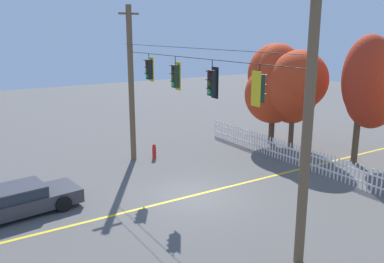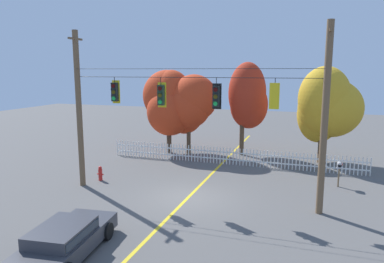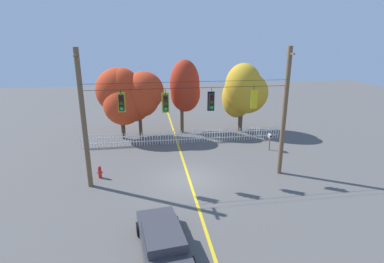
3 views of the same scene
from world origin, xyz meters
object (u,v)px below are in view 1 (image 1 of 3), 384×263
(traffic_signal_westbound_side, at_px, (149,69))
(traffic_signal_northbound_secondary, at_px, (176,76))
(parked_car, at_px, (17,200))
(traffic_signal_northbound_primary, at_px, (212,83))
(fire_hydrant, at_px, (154,151))
(autumn_oak_far_east, at_px, (370,86))
(traffic_signal_eastbound_side, at_px, (259,88))
(autumn_maple_near_fence, at_px, (275,83))
(autumn_maple_mid, at_px, (294,87))

(traffic_signal_westbound_side, xyz_separation_m, traffic_signal_northbound_secondary, (2.54, 0.00, -0.10))
(traffic_signal_northbound_secondary, distance_m, parked_car, 8.11)
(traffic_signal_northbound_primary, height_order, fire_hydrant, traffic_signal_northbound_primary)
(parked_car, bearing_deg, traffic_signal_northbound_secondary, 84.12)
(traffic_signal_northbound_secondary, height_order, autumn_oak_far_east, autumn_oak_far_east)
(traffic_signal_northbound_primary, bearing_deg, parked_car, -117.16)
(traffic_signal_westbound_side, distance_m, traffic_signal_eastbound_side, 7.95)
(traffic_signal_northbound_primary, height_order, autumn_maple_near_fence, autumn_maple_near_fence)
(traffic_signal_westbound_side, height_order, autumn_maple_mid, autumn_maple_mid)
(traffic_signal_westbound_side, distance_m, fire_hydrant, 5.17)
(autumn_oak_far_east, distance_m, fire_hydrant, 11.95)
(autumn_oak_far_east, xyz_separation_m, parked_car, (-3.19, -16.87, -3.57))
(traffic_signal_eastbound_side, xyz_separation_m, autumn_maple_near_fence, (-8.63, 9.00, -1.29))
(traffic_signal_westbound_side, relative_size, autumn_oak_far_east, 0.20)
(autumn_maple_near_fence, height_order, parked_car, autumn_maple_near_fence)
(traffic_signal_eastbound_side, height_order, autumn_maple_near_fence, autumn_maple_near_fence)
(traffic_signal_northbound_secondary, xyz_separation_m, autumn_maple_near_fence, (-3.22, 8.98, -1.20))
(traffic_signal_northbound_primary, bearing_deg, autumn_maple_near_fence, 123.71)
(autumn_maple_near_fence, xyz_separation_m, autumn_oak_far_east, (5.72, 1.15, 0.33))
(autumn_maple_mid, xyz_separation_m, fire_hydrant, (-2.63, -7.99, -3.35))
(autumn_maple_near_fence, bearing_deg, autumn_oak_far_east, 11.34)
(autumn_maple_mid, bearing_deg, parked_car, -86.43)
(traffic_signal_eastbound_side, relative_size, fire_hydrant, 1.61)
(traffic_signal_northbound_secondary, xyz_separation_m, fire_hydrant, (-4.31, 1.05, -4.64))
(traffic_signal_northbound_secondary, xyz_separation_m, autumn_oak_far_east, (2.49, 10.13, -0.88))
(traffic_signal_northbound_primary, distance_m, traffic_signal_eastbound_side, 2.64)
(traffic_signal_northbound_primary, relative_size, autumn_maple_mid, 0.25)
(traffic_signal_eastbound_side, distance_m, autumn_maple_mid, 11.59)
(traffic_signal_westbound_side, bearing_deg, traffic_signal_northbound_secondary, 0.01)
(autumn_maple_mid, relative_size, fire_hydrant, 7.12)
(autumn_maple_near_fence, bearing_deg, traffic_signal_eastbound_side, -46.20)
(traffic_signal_westbound_side, xyz_separation_m, traffic_signal_northbound_primary, (5.31, 0.00, -0.11))
(fire_hydrant, bearing_deg, autumn_maple_near_fence, 82.20)
(traffic_signal_northbound_primary, relative_size, autumn_oak_far_east, 0.21)
(traffic_signal_eastbound_side, bearing_deg, fire_hydrant, 173.71)
(traffic_signal_northbound_secondary, height_order, autumn_maple_near_fence, autumn_maple_near_fence)
(autumn_oak_far_east, bearing_deg, traffic_signal_eastbound_side, -73.98)
(traffic_signal_northbound_primary, distance_m, autumn_maple_mid, 10.16)
(autumn_maple_mid, relative_size, parked_car, 1.23)
(traffic_signal_eastbound_side, relative_size, autumn_maple_mid, 0.23)
(autumn_oak_far_east, bearing_deg, traffic_signal_northbound_secondary, -103.83)
(autumn_maple_mid, distance_m, autumn_oak_far_east, 4.33)
(traffic_signal_northbound_primary, xyz_separation_m, autumn_oak_far_east, (-0.27, 10.13, -0.87))
(traffic_signal_westbound_side, bearing_deg, autumn_maple_mid, 84.55)
(traffic_signal_westbound_side, bearing_deg, traffic_signal_eastbound_side, -0.13)
(autumn_maple_mid, xyz_separation_m, autumn_oak_far_east, (4.17, 1.08, 0.42))
(parked_car, xyz_separation_m, fire_hydrant, (-3.61, 7.80, -0.19))
(autumn_maple_mid, bearing_deg, traffic_signal_northbound_primary, -63.82)
(parked_car, bearing_deg, traffic_signal_eastbound_side, 47.81)
(traffic_signal_northbound_primary, xyz_separation_m, traffic_signal_eastbound_side, (2.64, -0.02, 0.09))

